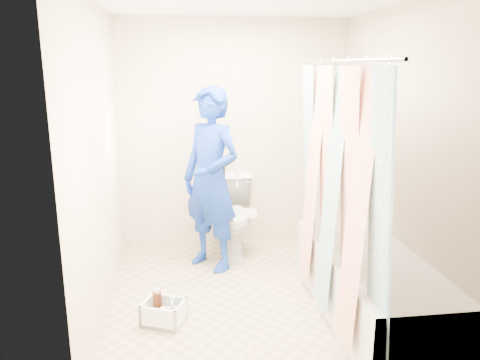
{
  "coord_description": "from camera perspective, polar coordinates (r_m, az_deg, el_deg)",
  "views": [
    {
      "loc": [
        -0.59,
        -3.6,
        1.92
      ],
      "look_at": [
        -0.06,
        0.44,
        0.92
      ],
      "focal_mm": 35.0,
      "sensor_mm": 36.0,
      "label": 1
    }
  ],
  "objects": [
    {
      "name": "floor",
      "position": [
        4.12,
        1.66,
        -13.95
      ],
      "size": [
        2.6,
        2.6,
        0.0
      ],
      "primitive_type": "plane",
      "color": "tan",
      "rests_on": "ground"
    },
    {
      "name": "wall_back",
      "position": [
        4.99,
        -0.63,
        5.51
      ],
      "size": [
        2.4,
        0.02,
        2.4
      ],
      "primitive_type": "cube",
      "color": "beige",
      "rests_on": "ground"
    },
    {
      "name": "wall_front",
      "position": [
        2.48,
        6.63,
        -3.15
      ],
      "size": [
        2.4,
        0.02,
        2.4
      ],
      "primitive_type": "cube",
      "color": "beige",
      "rests_on": "ground"
    },
    {
      "name": "wall_left",
      "position": [
        3.72,
        -16.78,
        2.06
      ],
      "size": [
        0.02,
        2.6,
        2.4
      ],
      "primitive_type": "cube",
      "color": "beige",
      "rests_on": "ground"
    },
    {
      "name": "wall_right",
      "position": [
        4.09,
        18.65,
        2.93
      ],
      "size": [
        0.02,
        2.6,
        2.4
      ],
      "primitive_type": "cube",
      "color": "beige",
      "rests_on": "ground"
    },
    {
      "name": "bathtub",
      "position": [
        3.86,
        15.58,
        -12.08
      ],
      "size": [
        0.7,
        1.75,
        0.5
      ],
      "color": "silver",
      "rests_on": "ground"
    },
    {
      "name": "curtain_rod",
      "position": [
        3.37,
        12.14,
        14.01
      ],
      "size": [
        0.02,
        1.9,
        0.02
      ],
      "primitive_type": "cylinder",
      "rotation": [
        1.57,
        0.0,
        0.0
      ],
      "color": "silver",
      "rests_on": "wall_back"
    },
    {
      "name": "shower_curtain",
      "position": [
        3.48,
        11.37,
        -1.45
      ],
      "size": [
        0.06,
        1.75,
        1.8
      ],
      "primitive_type": "cube",
      "color": "white",
      "rests_on": "curtain_rod"
    },
    {
      "name": "toilet",
      "position": [
        4.87,
        -0.98,
        -4.4
      ],
      "size": [
        0.51,
        0.82,
        0.8
      ],
      "primitive_type": "imported",
      "rotation": [
        0.0,
        0.0,
        -0.09
      ],
      "color": "white",
      "rests_on": "ground"
    },
    {
      "name": "tank_lid",
      "position": [
        4.73,
        -0.94,
        -4.09
      ],
      "size": [
        0.51,
        0.25,
        0.04
      ],
      "primitive_type": "cube",
      "rotation": [
        0.0,
        0.0,
        -0.09
      ],
      "color": "white",
      "rests_on": "toilet"
    },
    {
      "name": "tank_internals",
      "position": [
        4.97,
        -1.59,
        0.59
      ],
      "size": [
        0.19,
        0.06,
        0.26
      ],
      "color": "black",
      "rests_on": "toilet"
    },
    {
      "name": "plumber",
      "position": [
        4.41,
        -3.56,
        0.02
      ],
      "size": [
        0.74,
        0.75,
        1.74
      ],
      "primitive_type": "imported",
      "rotation": [
        0.0,
        0.0,
        -0.8
      ],
      "color": "#1043A8",
      "rests_on": "ground"
    },
    {
      "name": "cleaning_caddy",
      "position": [
        3.74,
        -9.14,
        -15.76
      ],
      "size": [
        0.37,
        0.33,
        0.23
      ],
      "rotation": [
        0.0,
        0.0,
        -0.4
      ],
      "color": "white",
      "rests_on": "ground"
    }
  ]
}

